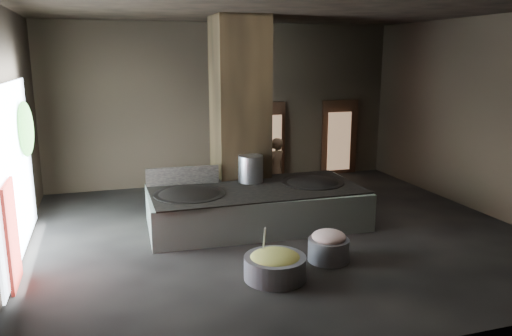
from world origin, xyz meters
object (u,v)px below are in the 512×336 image
object	(u,v)px
wok_left	(190,198)
veg_basin	(275,267)
hearth_platform	(256,207)
meat_basin	(328,250)
stock_pot	(251,169)
wok_right	(313,186)
cook	(276,170)

from	to	relation	value
wok_left	veg_basin	bearing A→B (deg)	-70.16
hearth_platform	meat_basin	distance (m)	2.36
stock_pot	wok_right	bearing A→B (deg)	-21.04
veg_basin	meat_basin	size ratio (longest dim) A/B	1.40
wok_right	hearth_platform	bearing A→B (deg)	-177.88
hearth_platform	cook	size ratio (longest dim) A/B	2.81
stock_pot	veg_basin	distance (m)	3.40
wok_right	wok_left	bearing A→B (deg)	-177.95
wok_left	stock_pot	xyz separation A→B (m)	(1.50, 0.60, 0.38)
wok_left	meat_basin	distance (m)	3.10
stock_pot	meat_basin	distance (m)	3.02
wok_left	wok_right	bearing A→B (deg)	2.05
cook	stock_pot	bearing A→B (deg)	17.11
veg_basin	cook	bearing A→B (deg)	70.32
meat_basin	stock_pot	bearing A→B (deg)	102.22
wok_right	veg_basin	size ratio (longest dim) A/B	1.30
cook	veg_basin	size ratio (longest dim) A/B	1.58
wok_left	wok_right	distance (m)	2.80
stock_pot	veg_basin	size ratio (longest dim) A/B	0.58
hearth_platform	stock_pot	world-z (taller)	stock_pot
hearth_platform	cook	distance (m)	1.86
wok_left	veg_basin	xyz separation A→B (m)	(0.94, -2.62, -0.56)
cook	veg_basin	xyz separation A→B (m)	(-1.50, -4.19, -0.62)
hearth_platform	meat_basin	bearing A→B (deg)	-71.30
wok_right	meat_basin	bearing A→B (deg)	-106.68
wok_right	meat_basin	world-z (taller)	wok_right
wok_right	meat_basin	size ratio (longest dim) A/B	1.82
cook	veg_basin	world-z (taller)	cook
wok_right	meat_basin	distance (m)	2.47
stock_pot	meat_basin	bearing A→B (deg)	-77.78
cook	meat_basin	bearing A→B (deg)	56.24
hearth_platform	cook	bearing A→B (deg)	59.31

